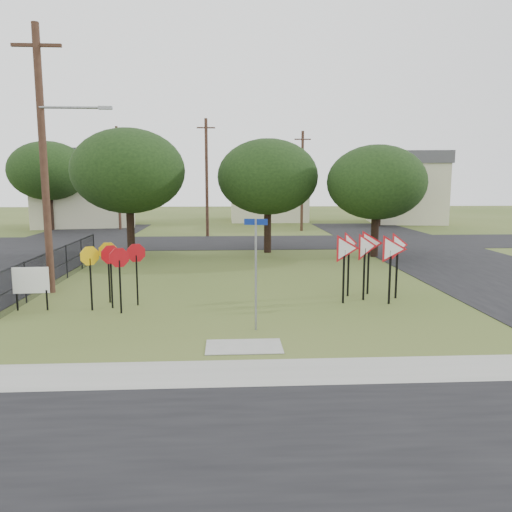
{
  "coord_description": "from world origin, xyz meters",
  "views": [
    {
      "loc": [
        -0.39,
        -14.98,
        4.32
      ],
      "look_at": [
        0.62,
        3.0,
        1.6
      ],
      "focal_mm": 35.0,
      "sensor_mm": 36.0,
      "label": 1
    }
  ],
  "objects_px": {
    "street_name_sign": "(256,268)",
    "yield_sign_cluster": "(369,249)",
    "info_board": "(31,282)",
    "stop_sign_cluster": "(113,260)"
  },
  "relations": [
    {
      "from": "yield_sign_cluster",
      "to": "info_board",
      "type": "distance_m",
      "value": 11.8
    },
    {
      "from": "yield_sign_cluster",
      "to": "street_name_sign",
      "type": "bearing_deg",
      "value": -140.25
    },
    {
      "from": "stop_sign_cluster",
      "to": "yield_sign_cluster",
      "type": "relative_size",
      "value": 0.69
    },
    {
      "from": "street_name_sign",
      "to": "info_board",
      "type": "bearing_deg",
      "value": 160.27
    },
    {
      "from": "yield_sign_cluster",
      "to": "stop_sign_cluster",
      "type": "bearing_deg",
      "value": -175.2
    },
    {
      "from": "street_name_sign",
      "to": "yield_sign_cluster",
      "type": "xyz_separation_m",
      "value": [
        4.33,
        3.61,
        -0.0
      ]
    },
    {
      "from": "street_name_sign",
      "to": "yield_sign_cluster",
      "type": "relative_size",
      "value": 1.03
    },
    {
      "from": "street_name_sign",
      "to": "yield_sign_cluster",
      "type": "height_order",
      "value": "street_name_sign"
    },
    {
      "from": "stop_sign_cluster",
      "to": "yield_sign_cluster",
      "type": "xyz_separation_m",
      "value": [
        9.03,
        0.76,
        0.2
      ]
    },
    {
      "from": "stop_sign_cluster",
      "to": "yield_sign_cluster",
      "type": "distance_m",
      "value": 9.07
    }
  ]
}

